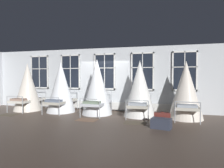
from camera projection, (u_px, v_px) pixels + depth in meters
name	position (u px, v px, depth m)	size (l,w,h in m)	color
ground	(98.00, 114.00, 8.99)	(23.84, 23.84, 0.00)	#4C3D33
back_wall_with_windows	(105.00, 79.00, 9.96)	(12.92, 0.10, 3.16)	silver
window_bank	(105.00, 88.00, 9.86)	(8.72, 0.10, 2.81)	black
cot_first	(28.00, 87.00, 9.89)	(1.39, 1.84, 2.39)	#9EA3A8
cot_second	(61.00, 87.00, 9.42)	(1.39, 1.84, 2.45)	#9EA3A8
cot_third	(97.00, 87.00, 8.85)	(1.39, 1.84, 2.51)	#9EA3A8
cot_fourth	(140.00, 89.00, 8.38)	(1.39, 1.85, 2.42)	#9EA3A8
cot_fifth	(186.00, 91.00, 7.89)	(1.39, 1.85, 2.35)	#9EA3A8
rug_first	(8.00, 115.00, 8.68)	(0.80, 0.56, 0.01)	brown
rug_third	(87.00, 120.00, 7.67)	(0.80, 0.56, 0.01)	brown
rug_fourth	(135.00, 123.00, 7.17)	(0.80, 0.56, 0.01)	brown
suitcase_dark	(162.00, 119.00, 6.84)	(0.56, 0.21, 0.47)	#5B231E
travel_trunk	(161.00, 123.00, 6.41)	(0.64, 0.40, 0.33)	#2D3342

